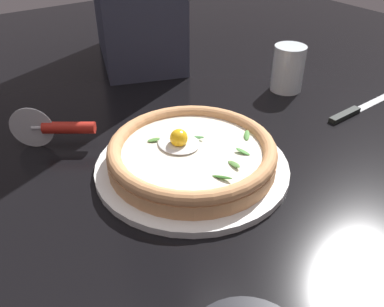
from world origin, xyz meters
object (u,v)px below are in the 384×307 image
pizza (192,153)px  table_knife (356,110)px  drinking_glass (288,72)px  pizza_cutter (58,128)px

pizza → table_knife: 0.41m
table_knife → drinking_glass: drinking_glass is taller
table_knife → pizza_cutter: bearing=-111.7°
table_knife → drinking_glass: bearing=-164.7°
pizza → pizza_cutter: 0.25m
pizza → pizza_cutter: bearing=-141.2°
table_knife → drinking_glass: 0.18m
pizza_cutter → pizza: bearing=38.8°
pizza → pizza_cutter: size_ratio=2.10×
drinking_glass → pizza: bearing=-69.5°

